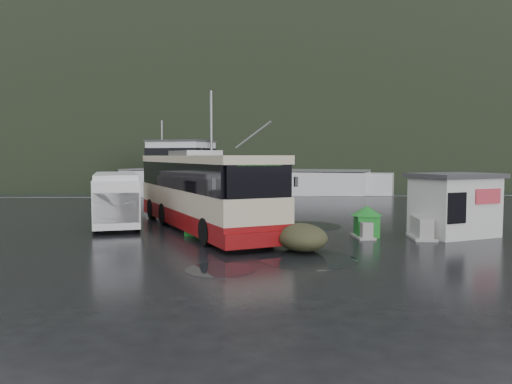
{
  "coord_description": "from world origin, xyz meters",
  "views": [
    {
      "loc": [
        1.28,
        -21.86,
        3.44
      ],
      "look_at": [
        2.59,
        2.16,
        1.7
      ],
      "focal_mm": 35.0,
      "sensor_mm": 36.0,
      "label": 1
    }
  ],
  "objects": [
    {
      "name": "headland",
      "position": [
        10.0,
        250.0,
        0.0
      ],
      "size": [
        780.0,
        540.0,
        570.0
      ],
      "primitive_type": "ellipsoid",
      "color": "black",
      "rests_on": "ground"
    },
    {
      "name": "ground",
      "position": [
        0.0,
        0.0,
        0.0
      ],
      "size": [
        160.0,
        160.0,
        0.0
      ],
      "primitive_type": "plane",
      "color": "black",
      "rests_on": "ground"
    },
    {
      "name": "waste_bin_right",
      "position": [
        7.13,
        -1.09,
        0.0
      ],
      "size": [
        0.99,
        0.99,
        1.33
      ],
      "primitive_type": null,
      "rotation": [
        0.0,
        0.0,
        -0.04
      ],
      "color": "#15781E",
      "rests_on": "ground"
    },
    {
      "name": "dome_tent",
      "position": [
        3.91,
        -4.02,
        0.0
      ],
      "size": [
        2.26,
        2.82,
        0.99
      ],
      "primitive_type": null,
      "rotation": [
        0.0,
        0.0,
        0.2
      ],
      "color": "#383922",
      "rests_on": "ground"
    },
    {
      "name": "white_van",
      "position": [
        -4.29,
        2.95,
        0.0
      ],
      "size": [
        3.48,
        6.57,
        2.61
      ],
      "primitive_type": null,
      "rotation": [
        0.0,
        0.0,
        0.22
      ],
      "color": "silver",
      "rests_on": "ground"
    },
    {
      "name": "puddles",
      "position": [
        3.91,
        -2.49,
        0.01
      ],
      "size": [
        6.85,
        11.99,
        0.01
      ],
      "color": "black",
      "rests_on": "ground"
    },
    {
      "name": "waste_bin_left",
      "position": [
        -0.05,
        -0.09,
        0.0
      ],
      "size": [
        1.24,
        1.24,
        1.5
      ],
      "primitive_type": null,
      "rotation": [
        0.0,
        0.0,
        -0.17
      ],
      "color": "#15781E",
      "rests_on": "ground"
    },
    {
      "name": "quay_edge",
      "position": [
        0.0,
        20.0,
        0.0
      ],
      "size": [
        160.0,
        0.6,
        1.5
      ],
      "primitive_type": "cube",
      "color": "#999993",
      "rests_on": "ground"
    },
    {
      "name": "coach_bus",
      "position": [
        -0.0,
        1.61,
        0.0
      ],
      "size": [
        7.85,
        13.45,
        3.73
      ],
      "primitive_type": null,
      "rotation": [
        0.0,
        0.0,
        0.37
      ],
      "color": "#C6B496",
      "rests_on": "ground"
    },
    {
      "name": "fishing_trawler",
      "position": [
        2.63,
        27.09,
        0.0
      ],
      "size": [
        28.93,
        15.92,
        11.43
      ],
      "primitive_type": null,
      "rotation": [
        0.0,
        0.0,
        -0.36
      ],
      "color": "silver",
      "rests_on": "ground"
    },
    {
      "name": "jersey_barrier_b",
      "position": [
        9.31,
        -1.64,
        0.0
      ],
      "size": [
        1.12,
        1.89,
        0.9
      ],
      "primitive_type": null,
      "rotation": [
        0.0,
        0.0,
        -0.13
      ],
      "color": "#999993",
      "rests_on": "ground"
    },
    {
      "name": "ticket_kiosk",
      "position": [
        10.95,
        -1.04,
        0.0
      ],
      "size": [
        4.15,
        3.66,
        2.7
      ],
      "primitive_type": null,
      "rotation": [
        0.0,
        0.0,
        0.35
      ],
      "color": "silver",
      "rests_on": "ground"
    },
    {
      "name": "harbor_water",
      "position": [
        0.0,
        110.0,
        0.0
      ],
      "size": [
        300.0,
        180.0,
        0.02
      ],
      "primitive_type": "cube",
      "color": "black",
      "rests_on": "ground"
    },
    {
      "name": "jersey_barrier_a",
      "position": [
        2.64,
        -1.22,
        0.0
      ],
      "size": [
        1.22,
        1.92,
        0.89
      ],
      "primitive_type": null,
      "rotation": [
        0.0,
        0.0,
        -0.2
      ],
      "color": "#999993",
      "rests_on": "ground"
    },
    {
      "name": "jersey_barrier_c",
      "position": [
        6.93,
        -1.32,
        0.0
      ],
      "size": [
        0.75,
        1.43,
        0.71
      ],
      "primitive_type": null,
      "rotation": [
        0.0,
        0.0,
        0.03
      ],
      "color": "#999993",
      "rests_on": "ground"
    }
  ]
}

